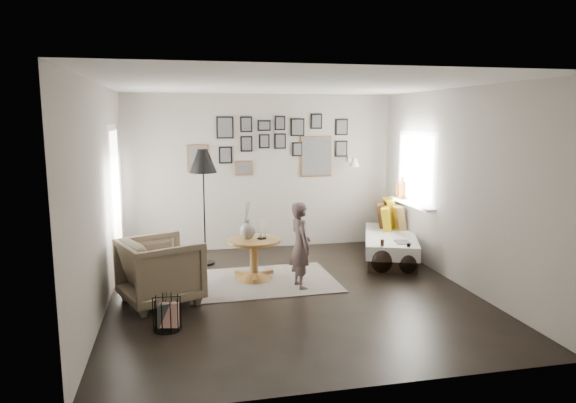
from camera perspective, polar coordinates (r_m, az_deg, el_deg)
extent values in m
plane|color=black|center=(6.65, 0.50, -10.09)|extent=(4.80, 4.80, 0.00)
plane|color=gray|center=(8.68, -2.98, 3.27)|extent=(4.50, 0.00, 4.50)
plane|color=gray|center=(4.07, 7.97, -3.69)|extent=(4.50, 0.00, 4.50)
plane|color=gray|center=(6.25, -20.04, 0.37)|extent=(0.00, 4.80, 4.80)
plane|color=gray|center=(7.18, 18.33, 1.54)|extent=(0.00, 4.80, 4.80)
plane|color=white|center=(6.29, 0.53, 12.86)|extent=(4.80, 4.80, 0.00)
plane|color=white|center=(7.46, -18.61, -0.13)|extent=(0.00, 2.14, 2.14)
plane|color=white|center=(7.46, -18.61, -0.13)|extent=(0.00, 1.88, 1.88)
plane|color=white|center=(7.46, -18.61, -0.13)|extent=(0.00, 1.93, 1.93)
plane|color=white|center=(8.20, 14.06, 3.71)|extent=(0.00, 1.30, 1.30)
plane|color=white|center=(8.20, 14.06, 3.71)|extent=(0.00, 1.14, 1.14)
cube|color=white|center=(8.25, 13.53, -0.24)|extent=(0.15, 1.32, 0.04)
cylinder|color=#8C4C14|center=(8.54, 12.55, 1.20)|extent=(0.10, 0.10, 0.28)
cylinder|color=#8C4C14|center=(8.69, 12.08, 1.16)|extent=(0.08, 0.08, 0.22)
cube|color=brown|center=(8.54, -9.97, 4.73)|extent=(0.35, 0.03, 0.45)
cube|color=black|center=(8.52, -9.96, 4.72)|extent=(0.30, 0.01, 0.40)
cube|color=black|center=(8.55, -7.02, 8.16)|extent=(0.28, 0.03, 0.36)
cube|color=black|center=(8.53, -7.01, 8.16)|extent=(0.23, 0.01, 0.31)
cube|color=black|center=(8.57, -6.96, 5.15)|extent=(0.22, 0.03, 0.28)
cube|color=black|center=(8.55, -6.95, 5.14)|extent=(0.17, 0.01, 0.23)
cube|color=black|center=(8.58, -4.67, 8.54)|extent=(0.20, 0.03, 0.26)
cube|color=black|center=(8.57, -4.65, 8.54)|extent=(0.15, 0.01, 0.21)
cube|color=black|center=(8.59, -4.64, 6.40)|extent=(0.20, 0.03, 0.26)
cube|color=black|center=(8.58, -4.63, 6.40)|extent=(0.15, 0.01, 0.21)
cube|color=black|center=(8.63, -2.67, 8.43)|extent=(0.22, 0.03, 0.18)
cube|color=black|center=(8.61, -2.65, 8.43)|extent=(0.17, 0.01, 0.13)
cube|color=black|center=(8.64, -2.66, 6.70)|extent=(0.18, 0.03, 0.24)
cube|color=black|center=(8.62, -2.64, 6.70)|extent=(0.13, 0.01, 0.19)
cube|color=black|center=(8.68, -0.90, 8.71)|extent=(0.18, 0.03, 0.24)
cube|color=black|center=(8.66, -0.87, 8.70)|extent=(0.13, 0.01, 0.19)
cube|color=black|center=(8.69, -0.89, 6.73)|extent=(0.20, 0.03, 0.26)
cube|color=black|center=(8.67, -0.87, 6.72)|extent=(0.15, 0.01, 0.21)
cube|color=black|center=(8.74, 1.05, 8.25)|extent=(0.24, 0.03, 0.30)
cube|color=black|center=(8.72, 1.08, 8.25)|extent=(0.19, 0.01, 0.25)
cube|color=black|center=(8.76, 1.05, 5.83)|extent=(0.18, 0.03, 0.24)
cube|color=black|center=(8.74, 1.07, 5.82)|extent=(0.13, 0.01, 0.19)
cube|color=brown|center=(8.85, 3.13, 5.01)|extent=(0.55, 0.03, 0.70)
cube|color=black|center=(8.83, 3.16, 5.00)|extent=(0.50, 0.01, 0.65)
cube|color=black|center=(8.82, 3.17, 8.90)|extent=(0.20, 0.03, 0.26)
cube|color=black|center=(8.80, 3.20, 8.90)|extent=(0.15, 0.01, 0.21)
cube|color=black|center=(8.95, 5.97, 8.23)|extent=(0.22, 0.03, 0.28)
cube|color=black|center=(8.94, 6.01, 8.22)|extent=(0.17, 0.01, 0.23)
cube|color=black|center=(8.97, 5.93, 5.86)|extent=(0.22, 0.03, 0.28)
cube|color=black|center=(8.95, 5.97, 5.86)|extent=(0.17, 0.01, 0.23)
cube|color=brown|center=(8.62, -4.94, 3.74)|extent=(0.30, 0.03, 0.24)
cube|color=black|center=(8.60, -4.92, 3.73)|extent=(0.25, 0.01, 0.19)
cube|color=white|center=(9.01, 6.85, 4.72)|extent=(0.06, 0.04, 0.10)
cylinder|color=white|center=(8.90, 7.10, 4.78)|extent=(0.02, 0.24, 0.02)
cone|color=white|center=(8.78, 7.38, 4.32)|extent=(0.18, 0.18, 0.14)
cube|color=beige|center=(7.08, -2.93, -8.83)|extent=(2.02, 1.44, 0.01)
cone|color=brown|center=(7.17, -3.77, -8.24)|extent=(0.54, 0.54, 0.10)
cylinder|color=brown|center=(7.10, -3.79, -6.39)|extent=(0.11, 0.11, 0.42)
cylinder|color=brown|center=(7.03, -3.82, -4.35)|extent=(0.73, 0.73, 0.04)
ellipsoid|color=black|center=(7.01, -4.50, -3.27)|extent=(0.21, 0.21, 0.23)
cylinder|color=black|center=(6.98, -4.51, -2.18)|extent=(0.06, 0.06, 0.04)
cylinder|color=black|center=(7.04, -2.93, -4.06)|extent=(0.13, 0.13, 0.02)
cube|color=black|center=(8.32, 11.26, -5.59)|extent=(1.25, 1.82, 0.19)
cube|color=beige|center=(8.28, 11.30, -4.30)|extent=(1.33, 1.89, 0.21)
cube|color=#B8920A|center=(8.84, 9.71, -1.23)|extent=(0.31, 0.53, 0.49)
cube|color=#392412|center=(8.72, 9.16, -1.54)|extent=(0.37, 0.48, 0.44)
cube|color=brown|center=(8.68, 10.91, -1.70)|extent=(0.21, 0.43, 0.42)
cube|color=#B8920A|center=(8.50, 10.14, -1.97)|extent=(0.34, 0.45, 0.40)
cube|color=black|center=(7.74, 12.60, -4.42)|extent=(0.24, 0.30, 0.01)
imported|color=#6F614B|center=(6.39, -13.97, -7.47)|extent=(1.13, 1.12, 0.79)
cube|color=white|center=(6.42, -13.71, -6.61)|extent=(0.47, 0.47, 0.16)
cylinder|color=black|center=(8.00, -9.14, -6.76)|extent=(0.27, 0.27, 0.03)
cylinder|color=black|center=(7.82, -9.28, -1.37)|extent=(0.02, 0.02, 1.56)
cone|color=black|center=(7.71, -9.43, 4.47)|extent=(0.41, 0.41, 0.35)
cube|color=black|center=(5.67, -13.31, -12.15)|extent=(0.21, 0.14, 0.27)
cube|color=white|center=(5.65, -13.03, -12.21)|extent=(0.20, 0.11, 0.27)
ellipsoid|color=black|center=(7.53, 10.38, -6.44)|extent=(0.33, 0.33, 0.37)
cylinder|color=black|center=(7.47, 10.43, -4.63)|extent=(0.05, 0.05, 0.11)
ellipsoid|color=black|center=(7.57, 13.19, -6.62)|extent=(0.29, 0.29, 0.33)
cylinder|color=black|center=(7.51, 13.25, -4.99)|extent=(0.05, 0.05, 0.11)
imported|color=#544242|center=(6.69, 1.39, -4.90)|extent=(0.33, 0.45, 1.14)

